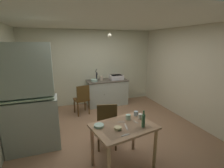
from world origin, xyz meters
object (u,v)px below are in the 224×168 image
serving_bowl_wide (118,128)px  chair_far_side (107,125)px  dining_table (124,132)px  sink_basin (116,77)px  mixing_bowl_counter (94,80)px  chair_by_counter (82,99)px  hutch_cabinet (30,103)px  mug_tall (140,116)px  glass_bottle (143,120)px  hand_pump (97,76)px

serving_bowl_wide → chair_far_side: bearing=87.9°
serving_bowl_wide → dining_table: bearing=29.6°
sink_basin → mixing_bowl_counter: bearing=-176.4°
chair_far_side → chair_by_counter: bearing=96.1°
hutch_cabinet → mug_tall: 2.08m
chair_far_side → mug_tall: bearing=-41.9°
mug_tall → mixing_bowl_counter: bearing=93.8°
serving_bowl_wide → mug_tall: (0.51, 0.22, 0.02)m
dining_table → chair_by_counter: chair_by_counter is taller
chair_by_counter → serving_bowl_wide: chair_by_counter is taller
glass_bottle → chair_far_side: bearing=118.4°
chair_by_counter → dining_table: bearing=-82.8°
hand_pump → mug_tall: hand_pump is taller
mug_tall → glass_bottle: (-0.10, -0.28, 0.07)m
sink_basin → dining_table: sink_basin is taller
serving_bowl_wide → glass_bottle: size_ratio=0.42×
glass_bottle → hutch_cabinet: bearing=146.0°
dining_table → mug_tall: bearing=20.9°
dining_table → glass_bottle: 0.39m
hand_pump → mug_tall: (0.07, -2.86, -0.21)m
hutch_cabinet → chair_by_counter: (1.19, 1.34, -0.50)m
sink_basin → serving_bowl_wide: (-1.12, -3.03, -0.14)m
hutch_cabinet → serving_bowl_wide: (1.36, -1.13, -0.19)m
sink_basin → hand_pump: 0.69m
sink_basin → mixing_bowl_counter: size_ratio=2.07×
chair_by_counter → glass_bottle: bearing=-77.0°
mixing_bowl_counter → chair_by_counter: 0.82m
hand_pump → mug_tall: size_ratio=4.44×
sink_basin → mug_tall: 2.88m
sink_basin → chair_by_counter: bearing=-156.5°
chair_far_side → mug_tall: 0.72m
dining_table → serving_bowl_wide: serving_bowl_wide is taller
hutch_cabinet → serving_bowl_wide: hutch_cabinet is taller
hutch_cabinet → mixing_bowl_counter: (1.68, 1.85, -0.09)m
glass_bottle → sink_basin: bearing=77.1°
hutch_cabinet → sink_basin: size_ratio=4.79×
hand_pump → chair_far_side: 2.51m
serving_bowl_wide → glass_bottle: (0.41, -0.06, 0.09)m
dining_table → chair_far_side: size_ratio=1.13×
mixing_bowl_counter → glass_bottle: (0.09, -3.04, -0.01)m
chair_far_side → serving_bowl_wide: chair_far_side is taller
hutch_cabinet → mug_tall: (1.87, -0.91, -0.16)m
chair_far_side → chair_by_counter: chair_far_side is taller
serving_bowl_wide → chair_by_counter: bearing=93.9°
mixing_bowl_counter → chair_by_counter: mixing_bowl_counter is taller
mixing_bowl_counter → serving_bowl_wide: size_ratio=1.81×
hutch_cabinet → chair_far_side: bearing=-19.0°
mixing_bowl_counter → mug_tall: mixing_bowl_counter is taller
hutch_cabinet → chair_far_side: (1.38, -0.48, -0.48)m
mixing_bowl_counter → chair_far_side: (-0.30, -2.32, -0.39)m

